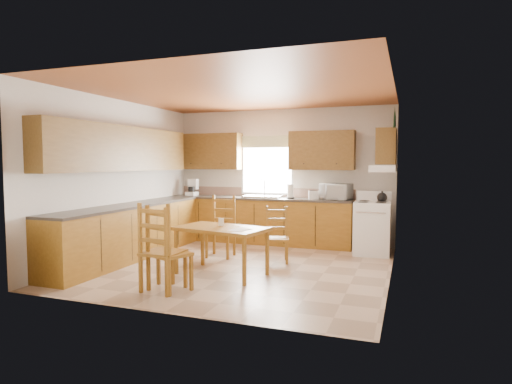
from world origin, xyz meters
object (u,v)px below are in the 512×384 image
(chair_near_left, at_px, (170,248))
(chair_far_left, at_px, (221,227))
(chair_far_right, at_px, (277,235))
(dining_table, at_px, (222,251))
(chair_near_right, at_px, (163,247))
(microwave, at_px, (336,192))
(stove, at_px, (372,229))

(chair_near_left, xyz_separation_m, chair_far_left, (-0.20, 1.99, -0.02))
(chair_far_left, distance_m, chair_far_right, 1.04)
(dining_table, bearing_deg, chair_near_right, -100.70)
(chair_near_left, bearing_deg, chair_near_right, 34.78)
(microwave, height_order, chair_near_left, microwave)
(stove, bearing_deg, chair_near_left, -127.14)
(stove, relative_size, chair_near_left, 0.84)
(chair_far_left, bearing_deg, chair_near_right, -91.01)
(chair_near_right, bearing_deg, chair_far_left, -85.51)
(dining_table, xyz_separation_m, chair_near_right, (-0.38, -0.95, 0.21))
(microwave, bearing_deg, chair_near_left, -101.41)
(chair_near_left, bearing_deg, dining_table, -84.91)
(dining_table, distance_m, chair_far_left, 1.18)
(chair_near_left, bearing_deg, chair_far_left, -61.59)
(chair_near_left, distance_m, chair_near_right, 0.09)
(stove, distance_m, chair_far_right, 1.82)
(dining_table, relative_size, chair_far_left, 1.24)
(dining_table, relative_size, chair_far_right, 1.45)
(microwave, height_order, chair_near_right, microwave)
(microwave, relative_size, chair_near_right, 0.45)
(dining_table, bearing_deg, stove, 58.97)
(chair_near_left, height_order, chair_near_right, chair_near_right)
(stove, relative_size, chair_far_right, 1.02)
(stove, distance_m, chair_near_left, 3.82)
(microwave, relative_size, dining_table, 0.39)
(microwave, bearing_deg, chair_near_right, -102.42)
(stove, height_order, chair_far_left, chair_far_left)
(chair_far_right, bearing_deg, stove, 20.98)
(dining_table, xyz_separation_m, chair_far_left, (-0.50, 1.06, 0.17))
(microwave, bearing_deg, stove, -14.06)
(microwave, relative_size, chair_far_right, 0.57)
(chair_far_left, relative_size, chair_far_right, 1.17)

